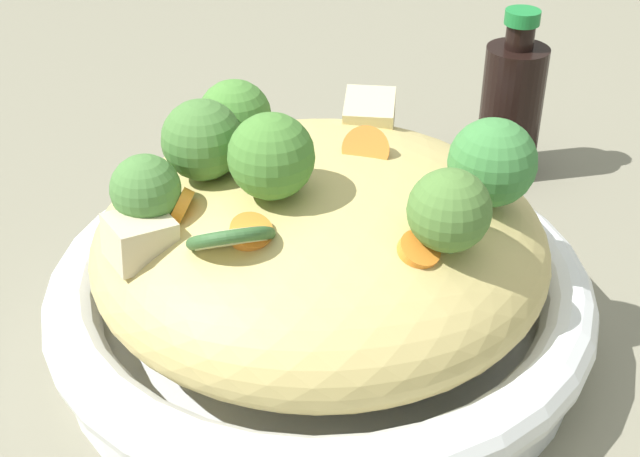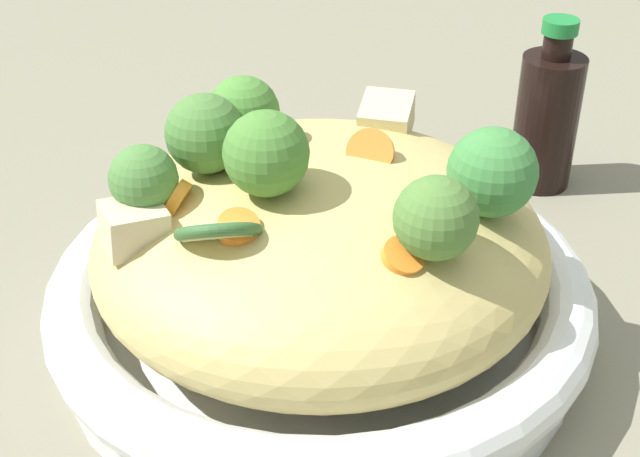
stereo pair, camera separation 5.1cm
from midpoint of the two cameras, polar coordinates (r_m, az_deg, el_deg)
The scene contains 8 objects.
ground_plane at distance 0.56m, azimuth 2.64°, elevation -6.82°, with size 3.00×3.00×0.00m, color gray.
serving_bowl at distance 0.54m, azimuth 2.72°, elevation -4.59°, with size 0.33×0.33×0.05m.
noodle_heap at distance 0.52m, azimuth 2.82°, elevation -0.97°, with size 0.26×0.26×0.11m.
broccoli_florets at distance 0.48m, azimuth 2.51°, elevation 4.23°, with size 0.23×0.19×0.07m.
carrot_coins at distance 0.47m, azimuth 1.84°, elevation 1.94°, with size 0.14×0.12×0.03m.
zucchini_slices at distance 0.46m, azimuth -2.23°, elevation 1.16°, with size 0.09×0.10×0.03m.
chicken_chunks at distance 0.52m, azimuth 0.41°, elevation 4.13°, with size 0.21×0.13×0.03m.
soy_sauce_bottle at distance 0.72m, azimuth 16.34°, elevation 6.81°, with size 0.05×0.05×0.13m.
Camera 2 is at (-0.11, -0.42, 0.35)m, focal length 49.99 mm.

